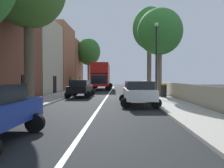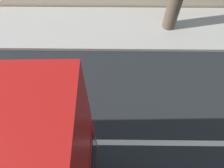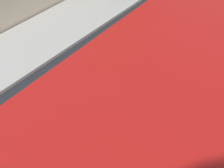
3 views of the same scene
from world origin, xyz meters
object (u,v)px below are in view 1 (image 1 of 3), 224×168
(parked_car_white_right_1, at_px, (138,92))
(litter_bin_right, at_px, (164,90))
(double_decker_bus, at_px, (101,75))
(street_tree_right_1, at_px, (160,32))
(street_tree_left_2, at_px, (89,52))
(street_tree_right_5, at_px, (149,29))
(lamppost_right, at_px, (156,54))
(parked_car_black_left_2, at_px, (81,87))

(parked_car_white_right_1, bearing_deg, litter_bin_right, 62.60)
(double_decker_bus, bearing_deg, street_tree_right_1, -64.41)
(double_decker_bus, bearing_deg, street_tree_left_2, 114.02)
(parked_car_white_right_1, relative_size, street_tree_right_5, 0.43)
(double_decker_bus, relative_size, street_tree_right_1, 1.24)
(litter_bin_right, bearing_deg, lamppost_right, -119.76)
(street_tree_right_1, bearing_deg, litter_bin_right, -66.13)
(parked_car_black_left_2, relative_size, litter_bin_right, 3.78)
(street_tree_left_2, xyz_separation_m, lamppost_right, (9.08, -23.33, -3.16))
(parked_car_white_right_1, height_order, lamppost_right, lamppost_right)
(parked_car_black_left_2, xyz_separation_m, street_tree_right_1, (7.52, -0.12, 5.22))
(parked_car_white_right_1, bearing_deg, lamppost_right, 63.77)
(street_tree_right_1, relative_size, street_tree_left_2, 0.87)
(double_decker_bus, xyz_separation_m, street_tree_left_2, (-3.08, 6.92, 4.61))
(street_tree_right_5, bearing_deg, double_decker_bus, 130.66)
(parked_car_white_right_1, relative_size, lamppost_right, 0.72)
(street_tree_right_5, xyz_separation_m, lamppost_right, (-0.63, -8.69, -4.13))
(double_decker_bus, bearing_deg, lamppost_right, -69.92)
(parked_car_black_left_2, xyz_separation_m, litter_bin_right, (7.80, -0.76, -0.24))
(double_decker_bus, bearing_deg, parked_car_black_left_2, -93.30)
(street_tree_right_5, distance_m, litter_bin_right, 10.03)
(parked_car_white_right_1, distance_m, litter_bin_right, 6.08)
(double_decker_bus, distance_m, street_tree_right_1, 16.01)
(parked_car_black_left_2, height_order, litter_bin_right, parked_car_black_left_2)
(street_tree_right_1, bearing_deg, lamppost_right, -106.74)
(double_decker_bus, bearing_deg, litter_bin_right, -64.48)
(parked_car_white_right_1, distance_m, street_tree_right_1, 8.37)
(parked_car_black_left_2, relative_size, street_tree_right_5, 0.42)
(street_tree_left_2, bearing_deg, lamppost_right, -68.73)
(lamppost_right, distance_m, litter_bin_right, 3.70)
(parked_car_white_right_1, distance_m, lamppost_right, 4.98)
(parked_car_black_left_2, relative_size, street_tree_right_1, 0.53)
(street_tree_left_2, height_order, lamppost_right, street_tree_left_2)
(street_tree_left_2, bearing_deg, parked_car_white_right_1, -74.89)
(street_tree_right_5, bearing_deg, parked_car_black_left_2, -140.24)
(parked_car_white_right_1, xyz_separation_m, street_tree_right_1, (2.52, 6.04, 5.22))
(street_tree_right_1, xyz_separation_m, litter_bin_right, (0.28, -0.64, -5.45))
(street_tree_right_5, height_order, lamppost_right, street_tree_right_5)
(parked_car_black_left_2, relative_size, lamppost_right, 0.70)
(parked_car_white_right_1, relative_size, street_tree_left_2, 0.48)
(street_tree_right_5, bearing_deg, street_tree_left_2, 123.56)
(parked_car_black_left_2, height_order, street_tree_right_5, street_tree_right_5)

